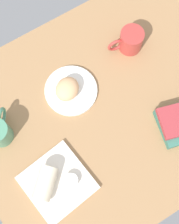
% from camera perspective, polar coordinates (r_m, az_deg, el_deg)
% --- Properties ---
extents(dining_table, '(1.10, 0.90, 0.04)m').
position_cam_1_polar(dining_table, '(1.32, 3.38, 0.52)').
color(dining_table, '#9E754C').
rests_on(dining_table, ground).
extents(round_plate, '(0.21, 0.21, 0.01)m').
position_cam_1_polar(round_plate, '(1.31, -3.17, 3.66)').
color(round_plate, white).
rests_on(round_plate, dining_table).
extents(scone_pastry, '(0.13, 0.13, 0.06)m').
position_cam_1_polar(scone_pastry, '(1.27, -3.81, 3.93)').
color(scone_pastry, '#E0AB78').
rests_on(scone_pastry, round_plate).
extents(square_plate, '(0.25, 0.25, 0.02)m').
position_cam_1_polar(square_plate, '(1.24, -5.47, -11.90)').
color(square_plate, silver).
rests_on(square_plate, dining_table).
extents(sauce_cup, '(0.05, 0.05, 0.02)m').
position_cam_1_polar(sauce_cup, '(1.22, -3.19, -11.58)').
color(sauce_cup, silver).
rests_on(sauce_cup, square_plate).
extents(breakfast_wrap, '(0.13, 0.13, 0.06)m').
position_cam_1_polar(breakfast_wrap, '(1.20, -7.56, -11.93)').
color(breakfast_wrap, beige).
rests_on(breakfast_wrap, square_plate).
extents(coffee_mug, '(0.14, 0.09, 0.10)m').
position_cam_1_polar(coffee_mug, '(1.36, 6.93, 12.01)').
color(coffee_mug, '#B23833').
rests_on(coffee_mug, dining_table).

